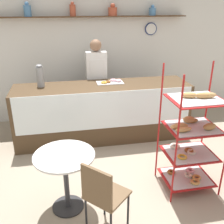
{
  "coord_description": "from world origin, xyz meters",
  "views": [
    {
      "loc": [
        -0.68,
        -2.98,
        2.33
      ],
      "look_at": [
        0.0,
        0.46,
        0.85
      ],
      "focal_mm": 42.0,
      "sensor_mm": 36.0,
      "label": 1
    }
  ],
  "objects": [
    {
      "name": "person_worker",
      "position": [
        -0.03,
        1.87,
        0.94
      ],
      "size": [
        0.38,
        0.23,
        1.7
      ],
      "color": "#282833",
      "rests_on": "ground_plane"
    },
    {
      "name": "cafe_chair",
      "position": [
        -0.37,
        -0.89,
        0.55
      ],
      "size": [
        0.54,
        0.54,
        0.89
      ],
      "rotation": [
        0.0,
        0.0,
        8.62
      ],
      "color": "black",
      "rests_on": "ground_plane"
    },
    {
      "name": "back_wall",
      "position": [
        0.0,
        2.4,
        1.36
      ],
      "size": [
        10.0,
        0.3,
        2.7
      ],
      "color": "white",
      "rests_on": "ground_plane"
    },
    {
      "name": "pastry_rack",
      "position": [
        0.88,
        -0.28,
        0.74
      ],
      "size": [
        0.69,
        0.58,
        1.64
      ],
      "color": "#A51919",
      "rests_on": "ground_plane"
    },
    {
      "name": "cafe_table",
      "position": [
        -0.72,
        -0.4,
        0.56
      ],
      "size": [
        0.7,
        0.7,
        0.75
      ],
      "color": "#262628",
      "rests_on": "ground_plane"
    },
    {
      "name": "coffee_carafe",
      "position": [
        -1.04,
        1.45,
        1.19
      ],
      "size": [
        0.12,
        0.12,
        0.38
      ],
      "color": "gray",
      "rests_on": "display_counter"
    },
    {
      "name": "donut_tray_counter",
      "position": [
        0.17,
        1.44,
        1.02
      ],
      "size": [
        0.47,
        0.26,
        0.05
      ],
      "color": "silver",
      "rests_on": "display_counter"
    },
    {
      "name": "ground_plane",
      "position": [
        0.0,
        0.0,
        0.0
      ],
      "size": [
        14.0,
        14.0,
        0.0
      ],
      "primitive_type": "plane",
      "color": "gray"
    },
    {
      "name": "display_counter",
      "position": [
        0.0,
        1.32,
        0.5
      ],
      "size": [
        3.06,
        0.77,
        1.0
      ],
      "color": "#4C3823",
      "rests_on": "ground_plane"
    }
  ]
}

